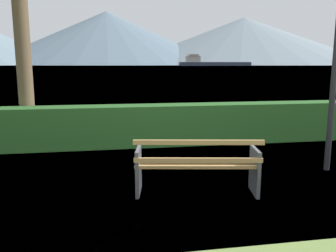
# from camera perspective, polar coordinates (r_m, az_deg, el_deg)

# --- Properties ---
(ground_plane) EXTENTS (1400.00, 1400.00, 0.00)m
(ground_plane) POSITION_cam_1_polar(r_m,az_deg,el_deg) (5.28, 4.63, -10.79)
(ground_plane) COLOR olive
(water_surface) EXTENTS (620.00, 620.00, 0.00)m
(water_surface) POSITION_cam_1_polar(r_m,az_deg,el_deg) (313.17, -9.74, 9.69)
(water_surface) COLOR #7A99A8
(water_surface) RESTS_ON ground_plane
(park_bench) EXTENTS (1.86, 0.87, 0.87)m
(park_bench) POSITION_cam_1_polar(r_m,az_deg,el_deg) (5.08, 4.76, -6.52)
(park_bench) COLOR tan
(park_bench) RESTS_ON ground_plane
(hedge_row) EXTENTS (11.11, 0.68, 0.94)m
(hedge_row) POSITION_cam_1_polar(r_m,az_deg,el_deg) (8.18, -0.88, 0.22)
(hedge_row) COLOR #285B23
(hedge_row) RESTS_ON ground_plane
(cargo_ship_large) EXTENTS (66.59, 10.69, 10.54)m
(cargo_ship_large) POSITION_cam_1_polar(r_m,az_deg,el_deg) (328.23, 6.88, 10.30)
(cargo_ship_large) COLOR #2D384C
(cargo_ship_large) RESTS_ON water_surface
(distant_hills) EXTENTS (857.53, 408.44, 86.88)m
(distant_hills) POSITION_cam_1_polar(r_m,az_deg,el_deg) (565.52, -10.74, 13.99)
(distant_hills) COLOR slate
(distant_hills) RESTS_ON ground_plane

